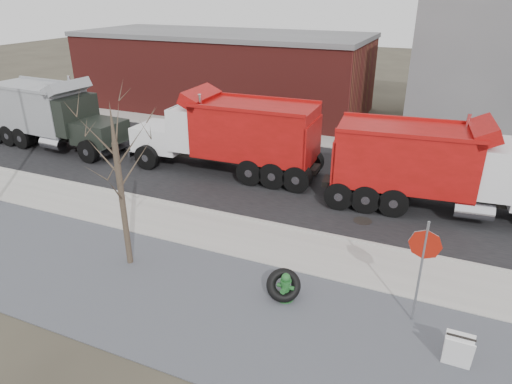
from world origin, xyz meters
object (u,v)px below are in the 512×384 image
at_px(dump_truck_red_b, 231,133).
at_px(dump_truck_grey, 51,113).
at_px(dump_truck_red_a, 437,165).
at_px(stop_sign, 423,256).
at_px(truck_tire, 284,285).
at_px(fire_hydrant, 285,288).
at_px(sandwich_board, 458,351).

xyz_separation_m(dump_truck_red_b, dump_truck_grey, (-10.57, -0.40, -0.05)).
xyz_separation_m(dump_truck_red_a, dump_truck_grey, (-19.52, 0.03, 0.03)).
bearing_deg(dump_truck_red_b, stop_sign, 137.96).
bearing_deg(truck_tire, fire_hydrant, -40.15).
bearing_deg(dump_truck_grey, dump_truck_red_a, 3.24).
xyz_separation_m(fire_hydrant, stop_sign, (3.36, 0.52, 1.59)).
height_order(truck_tire, dump_truck_red_a, dump_truck_red_a).
relative_size(sandwich_board, dump_truck_red_a, 0.09).
xyz_separation_m(fire_hydrant, dump_truck_grey, (-16.29, 7.74, 1.49)).
distance_m(stop_sign, sandwich_board, 2.27).
bearing_deg(sandwich_board, stop_sign, 130.57).
bearing_deg(dump_truck_red_a, truck_tire, -119.62).
height_order(sandwich_board, dump_truck_grey, dump_truck_grey).
bearing_deg(sandwich_board, dump_truck_red_b, 138.98).
height_order(truck_tire, dump_truck_red_b, dump_truck_red_b).
xyz_separation_m(fire_hydrant, truck_tire, (-0.09, 0.07, 0.02)).
relative_size(fire_hydrant, dump_truck_red_a, 0.10).
height_order(fire_hydrant, stop_sign, stop_sign).
distance_m(stop_sign, dump_truck_red_a, 7.19).
xyz_separation_m(truck_tire, dump_truck_grey, (-16.21, 7.66, 1.46)).
height_order(dump_truck_red_a, dump_truck_red_b, dump_truck_red_b).
xyz_separation_m(sandwich_board, dump_truck_red_b, (-10.17, 8.90, 1.47)).
bearing_deg(truck_tire, dump_truck_red_a, 66.56).
xyz_separation_m(truck_tire, sandwich_board, (4.53, -0.83, 0.04)).
relative_size(dump_truck_red_a, dump_truck_grey, 1.11).
bearing_deg(dump_truck_grey, dump_truck_red_b, 5.50).
distance_m(fire_hydrant, truck_tire, 0.12).
height_order(stop_sign, sandwich_board, stop_sign).
relative_size(truck_tire, dump_truck_red_b, 0.13).
bearing_deg(stop_sign, sandwich_board, -25.47).
distance_m(stop_sign, dump_truck_red_b, 11.85).
relative_size(fire_hydrant, dump_truck_grey, 0.11).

